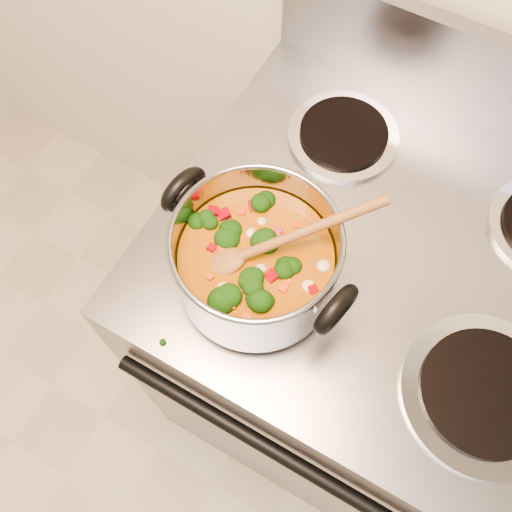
{
  "coord_description": "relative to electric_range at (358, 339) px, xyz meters",
  "views": [
    {
      "loc": [
        -0.03,
        0.72,
        1.7
      ],
      "look_at": [
        -0.2,
        1.0,
        1.01
      ],
      "focal_mm": 40.0,
      "sensor_mm": 36.0,
      "label": 1
    }
  ],
  "objects": [
    {
      "name": "electric_range",
      "position": [
        0.0,
        0.0,
        0.0
      ],
      "size": [
        0.75,
        0.68,
        1.08
      ],
      "color": "gray",
      "rests_on": "ground"
    },
    {
      "name": "stockpot",
      "position": [
        -0.17,
        -0.16,
        0.53
      ],
      "size": [
        0.29,
        0.23,
        0.14
      ],
      "rotation": [
        0.0,
        0.0,
        -0.2
      ],
      "color": "#96969E",
      "rests_on": "electric_range"
    },
    {
      "name": "wooden_spoon",
      "position": [
        -0.17,
        -0.15,
        0.56
      ],
      "size": [
        0.2,
        0.19,
        0.1
      ],
      "rotation": [
        0.0,
        0.0,
        0.76
      ],
      "color": "brown",
      "rests_on": "stockpot"
    },
    {
      "name": "cooktop_crumbs",
      "position": [
        -0.06,
        -0.18,
        0.46
      ],
      "size": [
        0.02,
        0.24,
        0.01
      ],
      "color": "black",
      "rests_on": "electric_range"
    }
  ]
}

